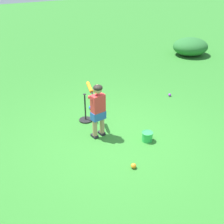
{
  "coord_description": "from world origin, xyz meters",
  "views": [
    {
      "loc": [
        3.99,
        -2.41,
        3.09
      ],
      "look_at": [
        -0.31,
        0.08,
        0.45
      ],
      "focal_mm": 46.86,
      "sensor_mm": 36.0,
      "label": 1
    }
  ],
  "objects_px": {
    "batting_tee": "(86,116)",
    "play_ball_near_batter": "(91,108)",
    "play_ball_center_lawn": "(134,166)",
    "child_batter": "(97,106)",
    "toy_bucket": "(147,136)",
    "play_ball_far_right": "(170,95)"
  },
  "relations": [
    {
      "from": "batting_tee",
      "to": "toy_bucket",
      "type": "relative_size",
      "value": 2.87
    },
    {
      "from": "play_ball_center_lawn",
      "to": "play_ball_far_right",
      "type": "relative_size",
      "value": 1.24
    },
    {
      "from": "play_ball_center_lawn",
      "to": "toy_bucket",
      "type": "xyz_separation_m",
      "value": [
        -0.55,
        0.68,
        0.05
      ]
    },
    {
      "from": "toy_bucket",
      "to": "play_ball_center_lawn",
      "type": "bearing_deg",
      "value": -50.88
    },
    {
      "from": "child_batter",
      "to": "batting_tee",
      "type": "distance_m",
      "value": 0.85
    },
    {
      "from": "child_batter",
      "to": "play_ball_center_lawn",
      "type": "distance_m",
      "value": 1.34
    },
    {
      "from": "play_ball_far_right",
      "to": "toy_bucket",
      "type": "height_order",
      "value": "toy_bucket"
    },
    {
      "from": "play_ball_center_lawn",
      "to": "batting_tee",
      "type": "xyz_separation_m",
      "value": [
        -1.84,
        0.01,
        0.06
      ]
    },
    {
      "from": "child_batter",
      "to": "play_ball_center_lawn",
      "type": "relative_size",
      "value": 11.94
    },
    {
      "from": "play_ball_near_batter",
      "to": "child_batter",
      "type": "bearing_deg",
      "value": -19.06
    },
    {
      "from": "play_ball_near_batter",
      "to": "batting_tee",
      "type": "xyz_separation_m",
      "value": [
        0.42,
        -0.33,
        0.06
      ]
    },
    {
      "from": "play_ball_near_batter",
      "to": "batting_tee",
      "type": "relative_size",
      "value": 0.14
    },
    {
      "from": "child_batter",
      "to": "toy_bucket",
      "type": "relative_size",
      "value": 5.0
    },
    {
      "from": "batting_tee",
      "to": "toy_bucket",
      "type": "distance_m",
      "value": 1.45
    },
    {
      "from": "play_ball_near_batter",
      "to": "toy_bucket",
      "type": "bearing_deg",
      "value": 11.57
    },
    {
      "from": "play_ball_near_batter",
      "to": "play_ball_far_right",
      "type": "distance_m",
      "value": 2.06
    },
    {
      "from": "play_ball_far_right",
      "to": "batting_tee",
      "type": "relative_size",
      "value": 0.12
    },
    {
      "from": "toy_bucket",
      "to": "batting_tee",
      "type": "bearing_deg",
      "value": -152.32
    },
    {
      "from": "batting_tee",
      "to": "play_ball_near_batter",
      "type": "bearing_deg",
      "value": 142.02
    },
    {
      "from": "play_ball_far_right",
      "to": "toy_bucket",
      "type": "bearing_deg",
      "value": -51.29
    },
    {
      "from": "play_ball_near_batter",
      "to": "toy_bucket",
      "type": "height_order",
      "value": "toy_bucket"
    },
    {
      "from": "play_ball_near_batter",
      "to": "toy_bucket",
      "type": "xyz_separation_m",
      "value": [
        1.7,
        0.35,
        0.05
      ]
    }
  ]
}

